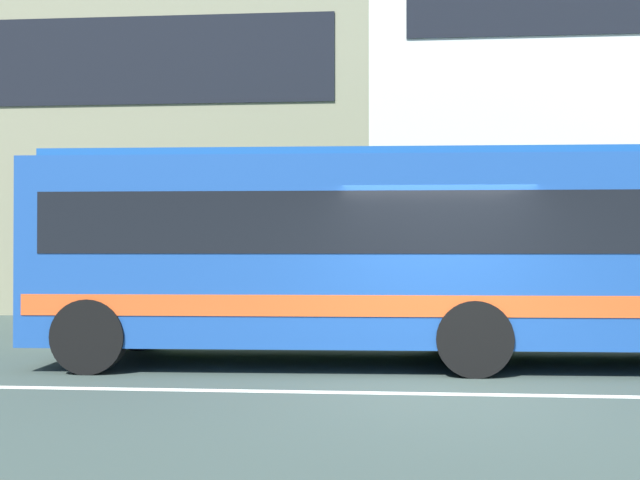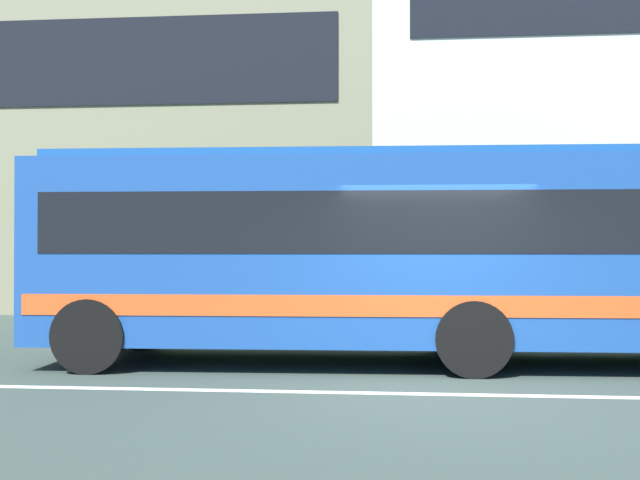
# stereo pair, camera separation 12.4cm
# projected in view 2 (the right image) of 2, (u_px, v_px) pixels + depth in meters

# --- Properties ---
(ground_plane) EXTENTS (160.00, 160.00, 0.00)m
(ground_plane) POSITION_uv_depth(u_px,v_px,m) (445.00, 395.00, 8.66)
(ground_plane) COLOR #35433E
(lane_centre_line) EXTENTS (60.00, 0.16, 0.01)m
(lane_centre_line) POSITION_uv_depth(u_px,v_px,m) (445.00, 394.00, 8.66)
(lane_centre_line) COLOR silver
(lane_centre_line) RESTS_ON ground_plane
(hedge_row_far) EXTENTS (18.74, 1.10, 1.18)m
(hedge_row_far) POSITION_uv_depth(u_px,v_px,m) (608.00, 305.00, 14.35)
(hedge_row_far) COLOR #2F5F27
(hedge_row_far) RESTS_ON ground_plane
(apartment_block_left) EXTENTS (20.75, 8.96, 10.90)m
(apartment_block_left) POSITION_uv_depth(u_px,v_px,m) (43.00, 127.00, 23.61)
(apartment_block_left) COLOR gray
(apartment_block_left) RESTS_ON ground_plane
(transit_bus) EXTENTS (10.95, 2.92, 3.04)m
(transit_bus) POSITION_uv_depth(u_px,v_px,m) (416.00, 248.00, 11.05)
(transit_bus) COLOR #1C4897
(transit_bus) RESTS_ON ground_plane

